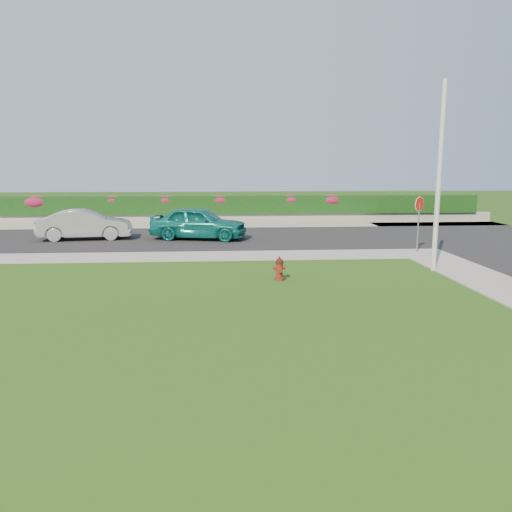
{
  "coord_description": "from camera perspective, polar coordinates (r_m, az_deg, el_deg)",
  "views": [
    {
      "loc": [
        -1.2,
        -10.42,
        3.52
      ],
      "look_at": [
        -0.19,
        4.01,
        0.9
      ],
      "focal_mm": 35.0,
      "sensor_mm": 36.0,
      "label": 1
    }
  ],
  "objects": [
    {
      "name": "street_far",
      "position": [
        24.96,
        -12.75,
        1.94
      ],
      "size": [
        26.0,
        8.0,
        0.04
      ],
      "primitive_type": "cube",
      "color": "black",
      "rests_on": "ground"
    },
    {
      "name": "utility_pole",
      "position": [
        17.78,
        20.18,
        8.41
      ],
      "size": [
        0.16,
        0.16,
        6.28
      ],
      "primitive_type": "cylinder",
      "color": "silver",
      "rests_on": "ground"
    },
    {
      "name": "flower_clump_a",
      "position": [
        32.92,
        -23.84,
        5.67
      ],
      "size": [
        1.57,
        1.01,
        0.78
      ],
      "primitive_type": "ellipsoid",
      "color": "#A51C46",
      "rests_on": "hedge"
    },
    {
      "name": "sedan_silver",
      "position": [
        25.31,
        -18.93,
        3.43
      ],
      "size": [
        4.48,
        1.98,
        1.43
      ],
      "primitive_type": "imported",
      "rotation": [
        0.0,
        0.0,
        1.68
      ],
      "color": "#9A9DA1",
      "rests_on": "street_far"
    },
    {
      "name": "stop_sign",
      "position": [
        21.35,
        18.13,
        4.84
      ],
      "size": [
        0.52,
        0.38,
        2.31
      ],
      "rotation": [
        0.0,
        0.0,
        0.23
      ],
      "color": "slate",
      "rests_on": "ground"
    },
    {
      "name": "fire_hydrant",
      "position": [
        15.56,
        2.69,
        -1.49
      ],
      "size": [
        0.38,
        0.36,
        0.74
      ],
      "rotation": [
        0.0,
        0.0,
        0.06
      ],
      "color": "#53170D",
      "rests_on": "ground"
    },
    {
      "name": "retaining_wall",
      "position": [
        31.09,
        -3.64,
        4.29
      ],
      "size": [
        34.0,
        0.4,
        0.6
      ],
      "primitive_type": "cube",
      "color": "gray",
      "rests_on": "ground"
    },
    {
      "name": "sidewalk_beyond",
      "position": [
        29.63,
        -3.62,
        3.45
      ],
      "size": [
        34.0,
        2.0,
        0.04
      ],
      "primitive_type": "cube",
      "color": "gray",
      "rests_on": "ground"
    },
    {
      "name": "sidewalk_far",
      "position": [
        20.31,
        -17.63,
        -0.15
      ],
      "size": [
        24.0,
        2.0,
        0.04
      ],
      "primitive_type": "cube",
      "color": "gray",
      "rests_on": "ground"
    },
    {
      "name": "hedge",
      "position": [
        31.11,
        -3.66,
        5.86
      ],
      "size": [
        32.0,
        0.9,
        1.1
      ],
      "primitive_type": "cube",
      "color": "black",
      "rests_on": "retaining_wall"
    },
    {
      "name": "flower_clump_b",
      "position": [
        31.68,
        -16.07,
        6.14
      ],
      "size": [
        1.18,
        0.76,
        0.59
      ],
      "primitive_type": "ellipsoid",
      "color": "#A51C46",
      "rests_on": "hedge"
    },
    {
      "name": "flower_clump_d",
      "position": [
        30.99,
        -4.11,
        6.39
      ],
      "size": [
        1.27,
        0.82,
        0.63
      ],
      "primitive_type": "ellipsoid",
      "color": "#A51C46",
      "rests_on": "hedge"
    },
    {
      "name": "ground",
      "position": [
        11.06,
        2.45,
        -8.29
      ],
      "size": [
        120.0,
        120.0,
        0.0
      ],
      "primitive_type": "plane",
      "color": "black",
      "rests_on": "ground"
    },
    {
      "name": "curb_corner",
      "position": [
        21.37,
        18.6,
        0.29
      ],
      "size": [
        2.0,
        2.0,
        0.04
      ],
      "primitive_type": "cube",
      "color": "gray",
      "rests_on": "ground"
    },
    {
      "name": "sedan_teal",
      "position": [
        24.17,
        -6.58,
        3.78
      ],
      "size": [
        4.9,
        2.84,
        1.57
      ],
      "primitive_type": "imported",
      "rotation": [
        0.0,
        0.0,
        1.34
      ],
      "color": "#0D6865",
      "rests_on": "street_far"
    },
    {
      "name": "flower_clump_e",
      "position": [
        31.29,
        3.97,
        6.44
      ],
      "size": [
        1.24,
        0.8,
        0.62
      ],
      "primitive_type": "ellipsoid",
      "color": "#A51C46",
      "rests_on": "hedge"
    },
    {
      "name": "flower_clump_f",
      "position": [
        31.75,
        8.6,
        6.35
      ],
      "size": [
        1.4,
        0.9,
        0.7
      ],
      "primitive_type": "ellipsoid",
      "color": "#A51C46",
      "rests_on": "hedge"
    },
    {
      "name": "flower_clump_c",
      "position": [
        31.17,
        -10.3,
        6.3
      ],
      "size": [
        1.21,
        0.78,
        0.61
      ],
      "primitive_type": "ellipsoid",
      "color": "#A51C46",
      "rests_on": "hedge"
    }
  ]
}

